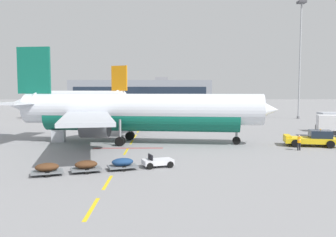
{
  "coord_description": "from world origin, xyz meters",
  "views": [
    {
      "loc": [
        22.02,
        -18.68,
        6.66
      ],
      "look_at": [
        22.73,
        31.54,
        2.66
      ],
      "focal_mm": 38.19,
      "sensor_mm": 36.0,
      "label": 1
    }
  ],
  "objects_px": {
    "airliner_foreground": "(136,112)",
    "apron_light_mast_far": "(300,47)",
    "baggage_train": "(105,165)",
    "uld_cargo_container": "(59,135)",
    "airliner_mid_left": "(77,99)",
    "pushback_tug": "(313,139)",
    "ground_crew_worker": "(299,142)"
  },
  "relations": [
    {
      "from": "airliner_mid_left",
      "to": "apron_light_mast_far",
      "type": "bearing_deg",
      "value": -15.4
    },
    {
      "from": "airliner_foreground",
      "to": "airliner_mid_left",
      "type": "bearing_deg",
      "value": 110.8
    },
    {
      "from": "airliner_mid_left",
      "to": "baggage_train",
      "type": "bearing_deg",
      "value": -74.79
    },
    {
      "from": "airliner_foreground",
      "to": "ground_crew_worker",
      "type": "height_order",
      "value": "airliner_foreground"
    },
    {
      "from": "pushback_tug",
      "to": "airliner_mid_left",
      "type": "distance_m",
      "value": 69.34
    },
    {
      "from": "airliner_mid_left",
      "to": "apron_light_mast_far",
      "type": "relative_size",
      "value": 1.29
    },
    {
      "from": "airliner_foreground",
      "to": "apron_light_mast_far",
      "type": "bearing_deg",
      "value": 47.11
    },
    {
      "from": "baggage_train",
      "to": "apron_light_mast_far",
      "type": "xyz_separation_m",
      "value": [
        36.34,
        53.36,
        16.01
      ]
    },
    {
      "from": "airliner_foreground",
      "to": "baggage_train",
      "type": "bearing_deg",
      "value": -95.1
    },
    {
      "from": "apron_light_mast_far",
      "to": "baggage_train",
      "type": "bearing_deg",
      "value": -124.25
    },
    {
      "from": "uld_cargo_container",
      "to": "airliner_mid_left",
      "type": "bearing_deg",
      "value": 100.86
    },
    {
      "from": "pushback_tug",
      "to": "baggage_train",
      "type": "relative_size",
      "value": 0.56
    },
    {
      "from": "baggage_train",
      "to": "uld_cargo_container",
      "type": "bearing_deg",
      "value": 117.25
    },
    {
      "from": "ground_crew_worker",
      "to": "uld_cargo_container",
      "type": "distance_m",
      "value": 29.46
    },
    {
      "from": "ground_crew_worker",
      "to": "apron_light_mast_far",
      "type": "height_order",
      "value": "apron_light_mast_far"
    },
    {
      "from": "baggage_train",
      "to": "pushback_tug",
      "type": "bearing_deg",
      "value": 29.62
    },
    {
      "from": "pushback_tug",
      "to": "uld_cargo_container",
      "type": "bearing_deg",
      "value": 172.54
    },
    {
      "from": "ground_crew_worker",
      "to": "uld_cargo_container",
      "type": "relative_size",
      "value": 0.98
    },
    {
      "from": "uld_cargo_container",
      "to": "pushback_tug",
      "type": "bearing_deg",
      "value": -7.46
    },
    {
      "from": "baggage_train",
      "to": "apron_light_mast_far",
      "type": "distance_m",
      "value": 66.52
    },
    {
      "from": "airliner_foreground",
      "to": "pushback_tug",
      "type": "xyz_separation_m",
      "value": [
        21.22,
        -2.9,
        -3.05
      ]
    },
    {
      "from": "airliner_mid_left",
      "to": "uld_cargo_container",
      "type": "xyz_separation_m",
      "value": [
        9.89,
        -51.53,
        -3.34
      ]
    },
    {
      "from": "airliner_foreground",
      "to": "airliner_mid_left",
      "type": "xyz_separation_m",
      "value": [
        -20.03,
        52.74,
        0.2
      ]
    },
    {
      "from": "airliner_mid_left",
      "to": "ground_crew_worker",
      "type": "xyz_separation_m",
      "value": [
        38.47,
        -58.68,
        -3.16
      ]
    },
    {
      "from": "uld_cargo_container",
      "to": "baggage_train",
      "type": "bearing_deg",
      "value": -62.75
    },
    {
      "from": "baggage_train",
      "to": "uld_cargo_container",
      "type": "xyz_separation_m",
      "value": [
        -8.74,
        16.97,
        0.27
      ]
    },
    {
      "from": "baggage_train",
      "to": "uld_cargo_container",
      "type": "relative_size",
      "value": 6.56
    },
    {
      "from": "airliner_mid_left",
      "to": "baggage_train",
      "type": "height_order",
      "value": "airliner_mid_left"
    },
    {
      "from": "apron_light_mast_far",
      "to": "ground_crew_worker",
      "type": "bearing_deg",
      "value": -110.75
    },
    {
      "from": "airliner_foreground",
      "to": "airliner_mid_left",
      "type": "distance_m",
      "value": 56.42
    },
    {
      "from": "pushback_tug",
      "to": "ground_crew_worker",
      "type": "relative_size",
      "value": 3.76
    },
    {
      "from": "airliner_mid_left",
      "to": "baggage_train",
      "type": "distance_m",
      "value": 71.08
    }
  ]
}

